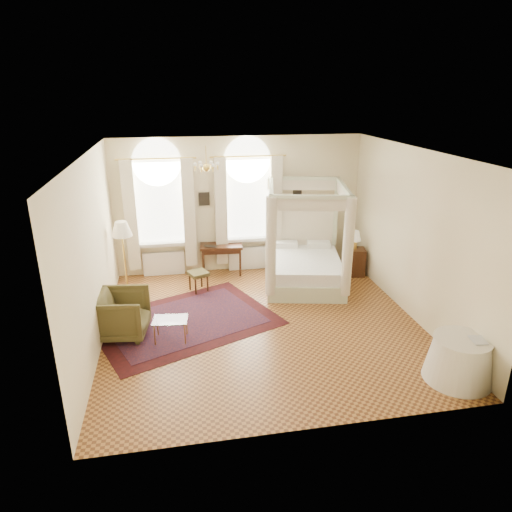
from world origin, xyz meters
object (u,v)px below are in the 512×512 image
Objects in this scene: nightstand at (354,262)px; coffee_table at (170,321)px; stool at (198,275)px; writing_desk at (221,249)px; canopy_bed at (305,263)px; floor_lamp at (122,233)px; side_table at (459,359)px; armchair at (121,314)px.

nightstand reaches higher than coffee_table.
writing_desk is at bearing 55.14° from stool.
canopy_bed is 4.13m from floor_lamp.
writing_desk is 2.48m from floor_lamp.
nightstand is (1.37, 0.34, -0.20)m from canopy_bed.
stool is 0.31× the size of floor_lamp.
writing_desk is at bearing 20.63° from floor_lamp.
side_table is (4.44, -2.03, -0.03)m from coffee_table.
canopy_bed is 2.35× the size of side_table.
side_table is at bearing -37.96° from floor_lamp.
coffee_table is at bearing -66.64° from floor_lamp.
floor_lamp is (-0.93, 2.16, 1.06)m from coffee_table.
floor_lamp reaches higher than side_table.
floor_lamp is (-4.03, 0.16, 0.91)m from canopy_bed.
canopy_bed is at bearing -59.41° from armchair.
writing_desk reaches higher than nightstand.
armchair is at bearing 155.99° from side_table.
stool is at bearing -176.20° from nightstand.
floor_lamp reaches higher than armchair.
nightstand reaches higher than stool.
nightstand is at bearing -11.38° from writing_desk.
canopy_bed reaches higher than side_table.
writing_desk is at bearing 151.70° from canopy_bed.
armchair is 0.90× the size of side_table.
stool is 0.78× the size of coffee_table.
stool is 0.55× the size of armchair.
stool is at bearing -2.59° from floor_lamp.
side_table reaches higher than coffee_table.
coffee_table is at bearing -147.03° from canopy_bed.
stool is at bearing -124.86° from writing_desk.
nightstand is 3.84m from stool.
armchair reaches higher than stool.
armchair is (-2.15, -2.65, -0.22)m from writing_desk.
canopy_bed is at bearing 108.43° from side_table.
nightstand is 1.29× the size of stool.
nightstand is 0.71× the size of armchair.
floor_lamp reaches higher than coffee_table.
canopy_bed is at bearing 32.97° from coffee_table.
armchair is at bearing -157.26° from canopy_bed.
writing_desk is 1.58× the size of coffee_table.
floor_lamp is at bearing 142.04° from side_table.
nightstand is at bearing 1.95° from floor_lamp.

